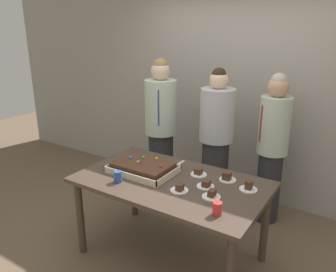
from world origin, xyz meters
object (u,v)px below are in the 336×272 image
plated_slice_far_left (179,189)px  drink_cup_middle (118,177)px  sheet_cake (143,167)px  plated_slice_far_right (206,185)px  plated_slice_center_front (198,173)px  cake_server_utensil (179,164)px  drink_cup_nearest (217,208)px  person_serving_front (272,147)px  person_striped_tie_right (216,143)px  plated_slice_near_right (212,195)px  plated_slice_near_left (227,178)px  plated_slice_center_back (249,187)px  party_table (171,190)px  person_green_shirt_behind (161,131)px

plated_slice_far_left → drink_cup_middle: (-0.54, -0.14, 0.03)m
sheet_cake → plated_slice_far_right: size_ratio=3.99×
plated_slice_center_front → cake_server_utensil: (-0.28, 0.11, -0.02)m
plated_slice_center_front → drink_cup_nearest: (0.43, -0.53, 0.03)m
sheet_cake → cake_server_utensil: size_ratio=2.99×
person_serving_front → person_striped_tie_right: 0.60m
plated_slice_near_right → plated_slice_center_front: size_ratio=1.00×
drink_cup_middle → person_striped_tie_right: size_ratio=0.06×
drink_cup_middle → person_striped_tie_right: bearing=72.9°
plated_slice_center_front → cake_server_utensil: bearing=158.0°
plated_slice_near_left → cake_server_utensil: bearing=172.2°
plated_slice_far_left → plated_slice_center_back: (0.47, 0.33, 0.00)m
plated_slice_far_right → plated_slice_center_back: size_ratio=1.00×
plated_slice_center_back → person_striped_tie_right: bearing=131.3°
party_table → plated_slice_near_left: 0.51m
cake_server_utensil → drink_cup_middle: bearing=-112.0°
plated_slice_near_right → person_serving_front: 1.23m
plated_slice_far_left → person_green_shirt_behind: person_green_shirt_behind is taller
plated_slice_far_right → plated_slice_center_front: bearing=132.5°
cake_server_utensil → person_striped_tie_right: 0.61m
party_table → plated_slice_near_right: plated_slice_near_right is taller
party_table → plated_slice_center_front: (0.15, 0.23, 0.11)m
party_table → person_green_shirt_behind: (-0.69, 0.86, 0.21)m
sheet_cake → plated_slice_far_left: (0.49, -0.15, -0.02)m
drink_cup_nearest → cake_server_utensil: 0.96m
plated_slice_center_back → plated_slice_far_right: bearing=-155.6°
person_serving_front → drink_cup_nearest: bearing=38.9°
person_serving_front → party_table: bearing=11.7°
person_green_shirt_behind → person_striped_tie_right: (0.69, 0.07, -0.04)m
plated_slice_center_front → drink_cup_nearest: size_ratio=1.50×
plated_slice_near_left → plated_slice_near_right: size_ratio=1.00×
plated_slice_center_front → person_striped_tie_right: 0.72m
drink_cup_nearest → person_striped_tie_right: size_ratio=0.06×
plated_slice_far_left → plated_slice_center_back: bearing=35.0°
plated_slice_center_front → person_green_shirt_behind: (-0.84, 0.64, 0.09)m
drink_cup_nearest → person_serving_front: size_ratio=0.06×
plated_slice_far_right → drink_cup_middle: drink_cup_middle is taller
plated_slice_near_left → person_serving_front: bearing=80.7°
plated_slice_far_left → person_green_shirt_behind: bearing=130.6°
person_striped_tie_right → drink_cup_nearest: bearing=44.4°
sheet_cake → party_table: bearing=-1.8°
drink_cup_middle → plated_slice_near_right: bearing=13.1°
plated_slice_center_back → drink_cup_nearest: drink_cup_nearest is taller
plated_slice_near_left → person_striped_tie_right: person_striped_tie_right is taller
plated_slice_near_right → drink_cup_nearest: (0.15, -0.21, 0.03)m
plated_slice_near_left → person_green_shirt_behind: bearing=151.7°
drink_cup_nearest → plated_slice_center_back: bearing=83.3°
plated_slice_far_right → person_striped_tie_right: bearing=110.1°
plated_slice_far_left → drink_cup_middle: 0.56m
person_serving_front → person_striped_tie_right: bearing=-32.0°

